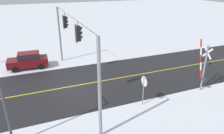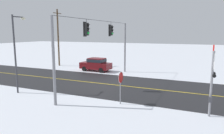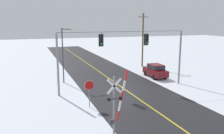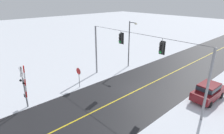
% 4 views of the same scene
% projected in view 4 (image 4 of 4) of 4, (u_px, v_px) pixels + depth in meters
% --- Properties ---
extents(ground_plane, '(160.00, 160.00, 0.00)m').
position_uv_depth(ground_plane, '(137.00, 90.00, 20.39)').
color(ground_plane, silver).
extents(road_asphalt, '(9.00, 80.00, 0.01)m').
position_uv_depth(road_asphalt, '(167.00, 76.00, 24.19)').
color(road_asphalt, black).
rests_on(road_asphalt, ground).
extents(lane_centre_line, '(0.14, 72.00, 0.01)m').
position_uv_depth(lane_centre_line, '(167.00, 76.00, 24.19)').
color(lane_centre_line, gold).
rests_on(lane_centre_line, ground).
extents(signal_span, '(14.20, 0.47, 6.22)m').
position_uv_depth(signal_span, '(139.00, 55.00, 18.93)').
color(signal_span, gray).
rests_on(signal_span, ground).
extents(stop_sign, '(0.80, 0.09, 2.35)m').
position_uv_depth(stop_sign, '(79.00, 73.00, 20.54)').
color(stop_sign, gray).
rests_on(stop_sign, ground).
extents(railroad_crossing, '(1.39, 0.31, 4.33)m').
position_uv_depth(railroad_crossing, '(24.00, 85.00, 16.55)').
color(railroad_crossing, gray).
rests_on(railroad_crossing, ground).
extents(parked_car_maroon, '(1.95, 4.26, 1.74)m').
position_uv_depth(parked_car_maroon, '(208.00, 91.00, 18.29)').
color(parked_car_maroon, maroon).
rests_on(parked_car_maroon, ground).
extents(streetlamp_near, '(1.39, 0.28, 6.50)m').
position_uv_depth(streetlamp_near, '(130.00, 40.00, 25.96)').
color(streetlamp_near, '#38383D').
rests_on(streetlamp_near, ground).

